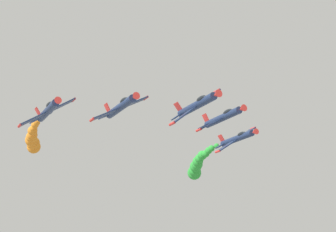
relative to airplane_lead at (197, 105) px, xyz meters
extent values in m
cylinder|color=navy|center=(-0.02, -0.18, -0.02)|extent=(1.55, 9.00, 1.55)
cone|color=red|center=(-0.02, 4.92, -0.02)|extent=(1.47, 1.20, 1.47)
cube|color=navy|center=(-0.08, -0.58, -0.10)|extent=(7.32, 1.90, 5.86)
cylinder|color=red|center=(-3.68, -0.58, 2.76)|extent=(0.51, 1.40, 0.51)
cylinder|color=red|center=(3.52, -0.58, -2.96)|extent=(0.51, 1.40, 0.51)
cube|color=navy|center=(0.01, -4.18, 0.02)|extent=(3.09, 1.20, 2.50)
cube|color=red|center=(0.58, -4.28, 0.73)|extent=(1.10, 1.10, 1.34)
ellipsoid|color=black|center=(0.29, 1.62, 0.36)|extent=(1.06, 2.20, 1.05)
cylinder|color=navy|center=(-7.79, -5.63, 0.66)|extent=(1.49, 9.00, 1.49)
cone|color=red|center=(-7.79, -0.53, 0.66)|extent=(1.42, 1.20, 1.42)
cube|color=navy|center=(-7.84, -6.03, 0.57)|extent=(8.14, 1.90, 4.60)
cylinder|color=red|center=(-11.86, -6.03, 2.79)|extent=(0.49, 1.40, 0.49)
cylinder|color=red|center=(-3.81, -6.03, -1.65)|extent=(0.49, 1.40, 0.49)
cube|color=navy|center=(-7.76, -9.63, 0.70)|extent=(3.41, 1.20, 1.99)
cube|color=red|center=(-7.32, -9.73, 1.50)|extent=(0.89, 1.10, 1.47)
ellipsoid|color=black|center=(-7.55, -3.83, 1.09)|extent=(1.04, 2.20, 1.00)
cylinder|color=navy|center=(8.23, -7.54, 0.62)|extent=(1.49, 9.00, 1.49)
cone|color=red|center=(8.23, -2.44, 0.62)|extent=(1.42, 1.20, 1.42)
cube|color=navy|center=(8.18, -7.94, 0.53)|extent=(8.18, 1.90, 4.53)
cylinder|color=red|center=(4.13, -7.94, 2.72)|extent=(0.49, 1.40, 0.49)
cylinder|color=red|center=(12.23, -7.94, -1.66)|extent=(0.49, 1.40, 0.49)
cube|color=navy|center=(8.25, -11.54, 0.66)|extent=(3.43, 1.20, 1.96)
cube|color=red|center=(8.68, -11.64, 1.47)|extent=(0.88, 1.10, 1.47)
ellipsoid|color=black|center=(8.46, -5.74, 1.05)|extent=(1.04, 2.20, 1.00)
cylinder|color=navy|center=(-16.69, -14.78, 0.35)|extent=(1.52, 9.00, 1.52)
cone|color=red|center=(-16.69, -9.68, 0.35)|extent=(1.45, 1.20, 1.45)
cube|color=navy|center=(-16.75, -15.18, 0.27)|extent=(7.79, 1.90, 5.20)
cylinder|color=red|center=(-20.60, -15.18, 2.79)|extent=(0.50, 1.40, 0.50)
cylinder|color=red|center=(-12.90, -15.18, -2.25)|extent=(0.50, 1.40, 0.50)
cube|color=navy|center=(-16.67, -18.78, 0.40)|extent=(3.28, 1.20, 2.24)
cube|color=red|center=(-16.17, -18.88, 1.16)|extent=(0.99, 1.10, 1.41)
ellipsoid|color=black|center=(-16.42, -12.98, 0.77)|extent=(1.05, 2.20, 1.02)
sphere|color=green|center=(-16.76, -21.56, 0.44)|extent=(0.99, 0.99, 0.99)
sphere|color=green|center=(-16.73, -23.33, 0.33)|extent=(1.22, 1.22, 1.22)
sphere|color=green|center=(-17.17, -25.10, 0.28)|extent=(1.36, 1.36, 1.36)
sphere|color=green|center=(-17.56, -26.87, 0.04)|extent=(1.45, 1.45, 1.45)
sphere|color=green|center=(-17.83, -28.64, 0.10)|extent=(1.85, 1.85, 1.85)
sphere|color=green|center=(-18.18, -30.41, -0.23)|extent=(1.86, 1.86, 1.86)
sphere|color=green|center=(-18.83, -32.18, -0.49)|extent=(2.18, 2.18, 2.18)
sphere|color=green|center=(-19.72, -33.95, -0.69)|extent=(2.29, 2.29, 2.29)
sphere|color=green|center=(-20.36, -35.72, -0.78)|extent=(2.50, 2.50, 2.50)
sphere|color=green|center=(-21.14, -37.49, -1.31)|extent=(2.65, 2.65, 2.65)
sphere|color=green|center=(-22.05, -39.26, -1.48)|extent=(3.05, 3.05, 3.05)
cylinder|color=navy|center=(16.87, -14.72, 0.80)|extent=(1.52, 9.00, 1.52)
cone|color=red|center=(16.87, -9.62, 0.80)|extent=(1.45, 1.20, 1.45)
cube|color=navy|center=(16.82, -15.12, 0.72)|extent=(7.79, 1.90, 5.20)
cylinder|color=red|center=(12.97, -15.12, 3.24)|extent=(0.50, 1.40, 0.50)
cylinder|color=red|center=(20.66, -15.12, -1.80)|extent=(0.50, 1.40, 0.50)
cube|color=navy|center=(16.90, -18.72, 0.84)|extent=(3.28, 1.20, 2.24)
cube|color=red|center=(17.40, -18.82, 1.61)|extent=(0.99, 1.10, 1.41)
ellipsoid|color=black|center=(17.14, -12.92, 1.22)|extent=(1.05, 2.20, 1.02)
sphere|color=orange|center=(16.89, -21.68, 0.79)|extent=(1.02, 1.02, 1.02)
sphere|color=orange|center=(16.75, -23.64, 0.91)|extent=(1.21, 1.21, 1.21)
sphere|color=orange|center=(16.52, -25.60, 0.77)|extent=(1.22, 1.22, 1.22)
sphere|color=orange|center=(16.28, -27.55, 0.86)|extent=(1.65, 1.65, 1.65)
sphere|color=orange|center=(15.87, -29.51, 0.62)|extent=(1.78, 1.78, 1.78)
sphere|color=orange|center=(15.57, -31.47, 0.71)|extent=(1.96, 1.96, 1.96)
sphere|color=orange|center=(15.19, -33.42, 0.61)|extent=(2.22, 2.22, 2.22)
sphere|color=orange|center=(14.42, -35.38, 0.58)|extent=(2.42, 2.42, 2.42)
sphere|color=orange|center=(13.84, -37.34, 0.32)|extent=(2.53, 2.53, 2.53)
camera|label=1|loc=(33.26, 56.69, -20.92)|focal=53.94mm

